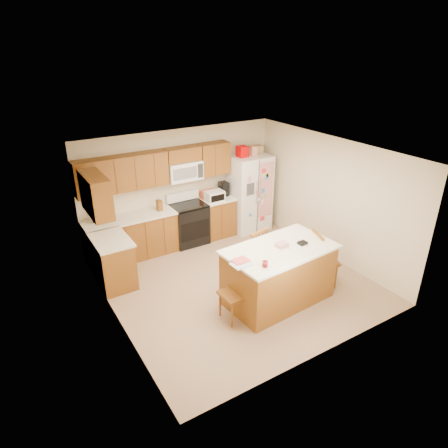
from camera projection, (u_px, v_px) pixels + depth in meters
ground at (236, 282)px, 7.57m from camera, size 4.50×4.50×0.00m
room_shell at (237, 212)px, 6.97m from camera, size 4.60×4.60×2.52m
cabinetry at (148, 216)px, 8.11m from camera, size 3.36×1.56×2.15m
stove at (188, 223)px, 8.87m from camera, size 0.76×0.65×1.13m
refrigerator at (249, 192)px, 9.38m from camera, size 0.90×0.79×2.04m
island at (278, 274)px, 6.85m from camera, size 1.98×1.21×1.11m
windsor_chair_left at (235, 293)px, 6.41m from camera, size 0.42×0.44×1.01m
windsor_chair_back at (252, 256)px, 7.44m from camera, size 0.54×0.53×1.09m
windsor_chair_right at (323, 260)px, 7.31m from camera, size 0.56×0.58×1.07m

